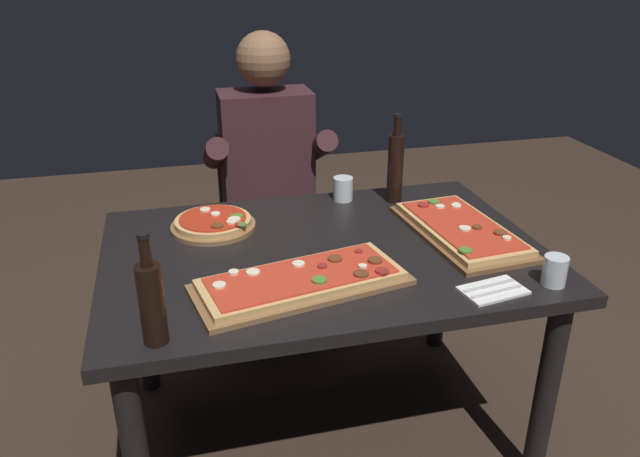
% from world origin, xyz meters
% --- Properties ---
extents(ground_plane, '(6.40, 6.40, 0.00)m').
position_xyz_m(ground_plane, '(0.00, 0.00, 0.00)').
color(ground_plane, '#38281E').
extents(dining_table, '(1.40, 0.96, 0.74)m').
position_xyz_m(dining_table, '(0.00, 0.00, 0.64)').
color(dining_table, black).
rests_on(dining_table, ground_plane).
extents(pizza_rectangular_front, '(0.65, 0.37, 0.05)m').
position_xyz_m(pizza_rectangular_front, '(-0.12, -0.22, 0.76)').
color(pizza_rectangular_front, brown).
rests_on(pizza_rectangular_front, dining_table).
extents(pizza_rectangular_left, '(0.32, 0.56, 0.05)m').
position_xyz_m(pizza_rectangular_left, '(0.48, -0.01, 0.76)').
color(pizza_rectangular_left, brown).
rests_on(pizza_rectangular_left, dining_table).
extents(pizza_round_far, '(0.29, 0.29, 0.05)m').
position_xyz_m(pizza_round_far, '(-0.33, 0.25, 0.76)').
color(pizza_round_far, brown).
rests_on(pizza_round_far, dining_table).
extents(wine_bottle_dark, '(0.06, 0.06, 0.34)m').
position_xyz_m(wine_bottle_dark, '(0.36, 0.34, 0.88)').
color(wine_bottle_dark, black).
rests_on(wine_bottle_dark, dining_table).
extents(oil_bottle_amber, '(0.06, 0.06, 0.30)m').
position_xyz_m(oil_bottle_amber, '(-0.53, -0.40, 0.86)').
color(oil_bottle_amber, black).
rests_on(oil_bottle_amber, dining_table).
extents(tumbler_near_camera, '(0.07, 0.07, 0.09)m').
position_xyz_m(tumbler_near_camera, '(0.18, 0.39, 0.78)').
color(tumbler_near_camera, silver).
rests_on(tumbler_near_camera, dining_table).
extents(tumbler_far_side, '(0.07, 0.07, 0.09)m').
position_xyz_m(tumbler_far_side, '(0.59, -0.38, 0.78)').
color(tumbler_far_side, silver).
rests_on(tumbler_far_side, dining_table).
extents(napkin_cutlery_set, '(0.20, 0.14, 0.01)m').
position_xyz_m(napkin_cutlery_set, '(0.40, -0.38, 0.74)').
color(napkin_cutlery_set, white).
rests_on(napkin_cutlery_set, dining_table).
extents(diner_chair, '(0.44, 0.44, 0.87)m').
position_xyz_m(diner_chair, '(-0.05, 0.86, 0.49)').
color(diner_chair, '#3D2B1E').
rests_on(diner_chair, ground_plane).
extents(seated_diner, '(0.53, 0.41, 1.33)m').
position_xyz_m(seated_diner, '(-0.05, 0.74, 0.74)').
color(seated_diner, '#23232D').
rests_on(seated_diner, ground_plane).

